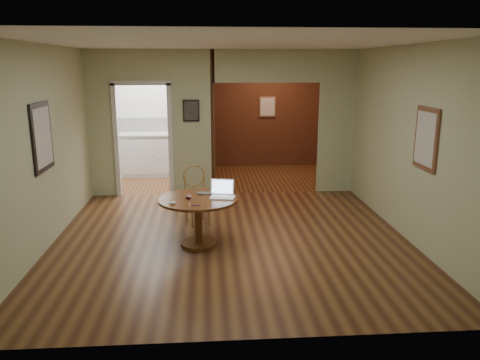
{
  "coord_description": "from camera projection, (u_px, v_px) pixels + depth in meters",
  "views": [
    {
      "loc": [
        -0.34,
        -6.24,
        2.41
      ],
      "look_at": [
        0.11,
        -0.2,
        0.92
      ],
      "focal_mm": 35.0,
      "sensor_mm": 36.0,
      "label": 1
    }
  ],
  "objects": [
    {
      "name": "pen",
      "position": [
        195.0,
        205.0,
        5.96
      ],
      "size": [
        0.14,
        0.04,
        0.01
      ],
      "primitive_type": "cylinder",
      "rotation": [
        0.0,
        1.57,
        0.25
      ],
      "color": "#0D0F61",
      "rests_on": "dining_table"
    },
    {
      "name": "dining_table",
      "position": [
        198.0,
        210.0,
        6.34
      ],
      "size": [
        1.07,
        1.07,
        0.67
      ],
      "rotation": [
        0.0,
        0.0,
        -0.27
      ],
      "color": "brown",
      "rests_on": "ground"
    },
    {
      "name": "wine_glass",
      "position": [
        188.0,
        196.0,
        6.24
      ],
      "size": [
        0.09,
        0.09,
        0.1
      ],
      "primitive_type": null,
      "color": "white",
      "rests_on": "dining_table"
    },
    {
      "name": "closed_laptop",
      "position": [
        208.0,
        194.0,
        6.46
      ],
      "size": [
        0.32,
        0.21,
        0.02
      ],
      "primitive_type": "imported",
      "rotation": [
        0.0,
        0.0,
        -0.05
      ],
      "color": "#B7B7BC",
      "rests_on": "dining_table"
    },
    {
      "name": "mouse",
      "position": [
        172.0,
        203.0,
        6.02
      ],
      "size": [
        0.1,
        0.06,
        0.04
      ],
      "primitive_type": "ellipsoid",
      "rotation": [
        0.0,
        0.0,
        0.04
      ],
      "color": "white",
      "rests_on": "dining_table"
    },
    {
      "name": "chair",
      "position": [
        196.0,
        191.0,
        7.26
      ],
      "size": [
        0.5,
        0.5,
        0.92
      ],
      "rotation": [
        0.0,
        0.0,
        0.35
      ],
      "color": "olive",
      "rests_on": "ground"
    },
    {
      "name": "open_laptop",
      "position": [
        222.0,
        192.0,
        6.36
      ],
      "size": [
        0.37,
        0.35,
        0.23
      ],
      "rotation": [
        0.0,
        0.0,
        -0.22
      ],
      "color": "white",
      "rests_on": "dining_table"
    },
    {
      "name": "kitchen_cabinet",
      "position": [
        161.0,
        154.0,
        10.51
      ],
      "size": [
        2.06,
        0.6,
        0.94
      ],
      "color": "white",
      "rests_on": "ground"
    },
    {
      "name": "grocery_bag",
      "position": [
        191.0,
        126.0,
        10.4
      ],
      "size": [
        0.42,
        0.39,
        0.34
      ],
      "primitive_type": "ellipsoid",
      "rotation": [
        0.0,
        0.0,
        0.36
      ],
      "color": "beige",
      "rests_on": "kitchen_cabinet"
    },
    {
      "name": "floor",
      "position": [
        231.0,
        240.0,
        6.65
      ],
      "size": [
        5.0,
        5.0,
        0.0
      ],
      "primitive_type": "plane",
      "color": "#402212",
      "rests_on": "ground"
    },
    {
      "name": "room_shell",
      "position": [
        199.0,
        123.0,
        9.31
      ],
      "size": [
        5.2,
        7.5,
        5.0
      ],
      "color": "white",
      "rests_on": "ground"
    }
  ]
}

